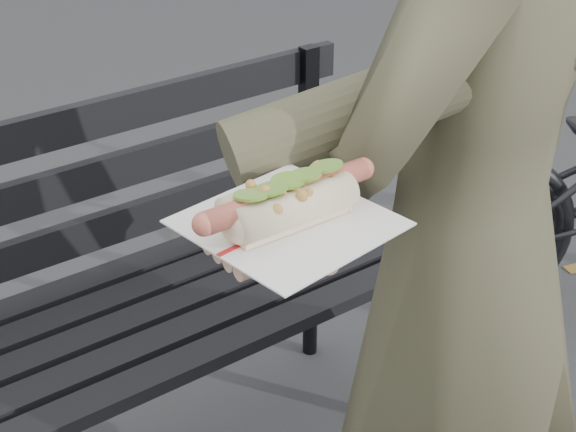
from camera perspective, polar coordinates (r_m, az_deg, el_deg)
name	(u,v)px	position (r m, az deg, el deg)	size (l,w,h in m)	color
park_bench	(71,299)	(1.84, -13.84, -5.23)	(1.50, 0.44, 0.88)	black
person	(467,250)	(1.36, 11.48, -2.18)	(0.62, 0.41, 1.70)	#4C4932
held_hotdog	(388,119)	(1.06, 6.51, 6.26)	(0.64, 0.32, 0.20)	#4C4932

